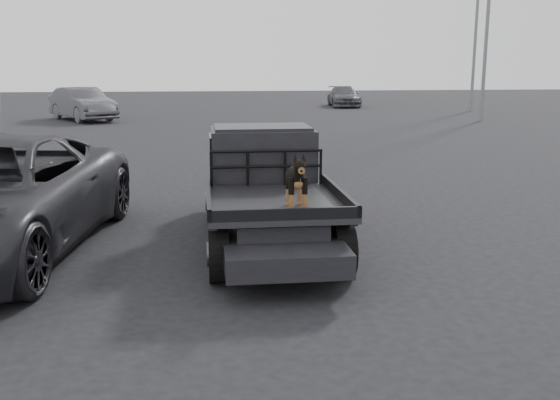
{
  "coord_description": "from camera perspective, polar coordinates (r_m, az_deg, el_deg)",
  "views": [
    {
      "loc": [
        -0.24,
        -8.18,
        2.82
      ],
      "look_at": [
        0.69,
        -0.64,
        1.17
      ],
      "focal_mm": 40.0,
      "sensor_mm": 36.0,
      "label": 1
    }
  ],
  "objects": [
    {
      "name": "headache_rack",
      "position": [
        9.97,
        -1.24,
        2.92
      ],
      "size": [
        1.8,
        0.08,
        0.55
      ],
      "primitive_type": null,
      "color": "black",
      "rests_on": "flatbed_ute"
    },
    {
      "name": "dog",
      "position": [
        8.34,
        1.48,
        1.73
      ],
      "size": [
        0.32,
        0.6,
        0.74
      ],
      "primitive_type": null,
      "color": "black",
      "rests_on": "flatbed_ute"
    },
    {
      "name": "flatbed_ute",
      "position": [
        9.93,
        -1.1,
        -1.45
      ],
      "size": [
        2.0,
        5.4,
        0.92
      ],
      "primitive_type": null,
      "color": "black",
      "rests_on": "ground"
    },
    {
      "name": "ground",
      "position": [
        8.65,
        -5.08,
        -6.77
      ],
      "size": [
        120.0,
        120.0,
        0.0
      ],
      "primitive_type": "plane",
      "color": "black",
      "rests_on": "ground"
    },
    {
      "name": "distant_car_a",
      "position": [
        33.74,
        -17.62,
        8.37
      ],
      "size": [
        4.18,
        5.24,
        1.67
      ],
      "primitive_type": "imported",
      "rotation": [
        0.0,
        0.0,
        0.56
      ],
      "color": "#47474C",
      "rests_on": "ground"
    },
    {
      "name": "distant_car_b",
      "position": [
        43.2,
        5.86,
        9.4
      ],
      "size": [
        2.28,
        4.79,
        1.35
      ],
      "primitive_type": "imported",
      "rotation": [
        0.0,
        0.0,
        -0.08
      ],
      "color": "#48484D",
      "rests_on": "ground"
    },
    {
      "name": "ute_cab",
      "position": [
        10.69,
        -1.65,
        4.45
      ],
      "size": [
        1.72,
        1.3,
        0.88
      ],
      "primitive_type": null,
      "color": "black",
      "rests_on": "flatbed_ute"
    }
  ]
}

